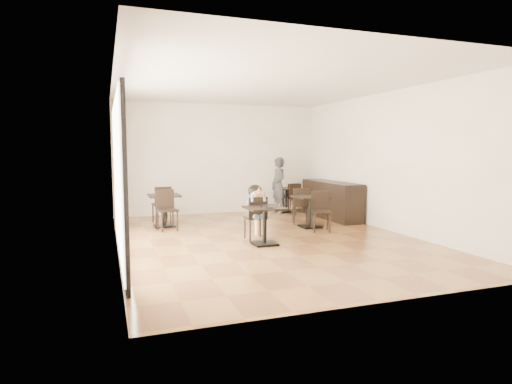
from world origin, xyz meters
name	(u,v)px	position (x,y,z in m)	size (l,w,h in m)	color
floor	(267,239)	(0.00, 0.00, 0.00)	(6.00, 8.00, 0.01)	brown
ceiling	(267,84)	(0.00, 0.00, 3.20)	(6.00, 8.00, 0.01)	silver
wall_back	(219,159)	(0.00, 4.00, 1.60)	(6.00, 0.01, 3.20)	white
wall_front	(387,173)	(0.00, -4.00, 1.60)	(6.00, 0.01, 3.20)	white
wall_left	(115,165)	(-3.00, 0.00, 1.60)	(0.01, 8.00, 3.20)	white
wall_right	(389,161)	(3.00, 0.00, 1.60)	(0.01, 8.00, 3.20)	white
storefront_window	(118,177)	(-2.97, -0.50, 1.40)	(0.04, 4.50, 2.60)	white
child_table	(264,226)	(-0.25, -0.50, 0.38)	(0.71, 0.71, 0.75)	black
child_chair	(255,218)	(-0.25, 0.05, 0.45)	(0.41, 0.41, 0.91)	black
child	(255,212)	(-0.25, 0.05, 0.57)	(0.41, 0.57, 1.14)	slate
plate	(266,207)	(-0.25, -0.60, 0.76)	(0.25, 0.25, 0.02)	black
pizza_slice	(258,193)	(-0.25, -0.14, 0.99)	(0.26, 0.20, 0.06)	tan
adult_patron	(278,186)	(1.59, 3.24, 0.82)	(0.60, 0.39, 1.65)	#343439
cafe_table_mid	(310,212)	(1.46, 0.91, 0.38)	(0.72, 0.72, 0.76)	black
cafe_table_left	(164,211)	(-1.85, 2.19, 0.39)	(0.74, 0.74, 0.79)	black
cafe_table_back	(286,200)	(1.96, 3.50, 0.36)	(0.68, 0.68, 0.72)	black
chair_mid_a	(300,206)	(1.46, 1.46, 0.46)	(0.41, 0.41, 0.92)	black
chair_mid_b	(321,212)	(1.46, 0.36, 0.46)	(0.41, 0.41, 0.92)	black
chair_left_a	(161,205)	(-1.85, 2.74, 0.47)	(0.42, 0.42, 0.94)	black
chair_left_b	(167,210)	(-1.85, 1.64, 0.47)	(0.42, 0.42, 0.94)	black
chair_back_a	(291,197)	(2.11, 3.50, 0.43)	(0.39, 0.39, 0.86)	black
chair_back_b	(298,199)	(2.11, 2.99, 0.43)	(0.39, 0.39, 0.86)	black
service_counter	(331,200)	(2.65, 2.00, 0.50)	(0.60, 2.40, 1.00)	black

